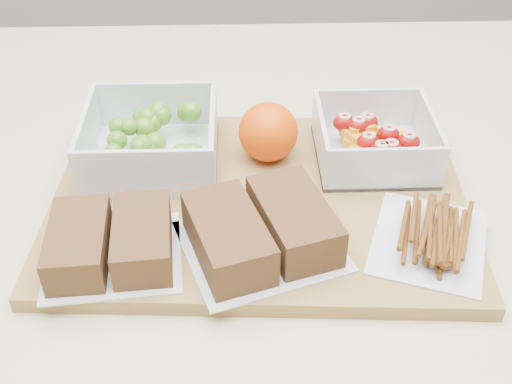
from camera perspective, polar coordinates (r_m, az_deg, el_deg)
cutting_board at (r=0.66m, az=0.28°, el=-0.74°), size 0.44×0.32×0.02m
grape_container at (r=0.70m, az=-9.08°, el=4.59°), size 0.14×0.14×0.06m
fruit_container at (r=0.71m, az=10.44°, el=4.37°), size 0.12×0.12×0.05m
orange at (r=0.69m, az=1.10°, el=5.35°), size 0.06×0.06×0.06m
sandwich_bag_left at (r=0.59m, az=-12.77°, el=-4.36°), size 0.13×0.12×0.04m
sandwich_bag_center at (r=0.58m, az=0.48°, el=-3.40°), size 0.17×0.16×0.04m
pretzel_bag at (r=0.62m, az=15.29°, el=-3.42°), size 0.14×0.15×0.03m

